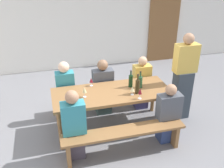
{
  "coord_description": "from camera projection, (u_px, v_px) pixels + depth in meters",
  "views": [
    {
      "loc": [
        -1.01,
        -3.77,
        2.85
      ],
      "look_at": [
        0.0,
        0.0,
        0.9
      ],
      "focal_mm": 41.2,
      "sensor_mm": 36.0,
      "label": 1
    }
  ],
  "objects": [
    {
      "name": "wine_glass_3",
      "position": [
        84.0,
        90.0,
        4.21
      ],
      "size": [
        0.07,
        0.07,
        0.19
      ],
      "color": "silver",
      "rests_on": "tasting_table"
    },
    {
      "name": "back_wall",
      "position": [
        81.0,
        9.0,
        6.74
      ],
      "size": [
        14.0,
        0.2,
        3.2
      ],
      "primitive_type": "cube",
      "color": "silver",
      "rests_on": "ground"
    },
    {
      "name": "wine_bottle_1",
      "position": [
        140.0,
        82.0,
        4.53
      ],
      "size": [
        0.08,
        0.08,
        0.31
      ],
      "color": "#234C2D",
      "rests_on": "tasting_table"
    },
    {
      "name": "seated_guest_far_0",
      "position": [
        66.0,
        92.0,
        4.83
      ],
      "size": [
        0.34,
        0.24,
        1.16
      ],
      "rotation": [
        0.0,
        0.0,
        -1.57
      ],
      "color": "#444253",
      "rests_on": "ground"
    },
    {
      "name": "wine_glass_1",
      "position": [
        91.0,
        81.0,
        4.59
      ],
      "size": [
        0.07,
        0.07,
        0.15
      ],
      "color": "silver",
      "rests_on": "tasting_table"
    },
    {
      "name": "tasting_table",
      "position": [
        112.0,
        96.0,
        4.46
      ],
      "size": [
        2.05,
        0.83,
        0.75
      ],
      "color": "olive",
      "rests_on": "ground"
    },
    {
      "name": "bench_near",
      "position": [
        124.0,
        135.0,
        3.99
      ],
      "size": [
        1.95,
        0.3,
        0.45
      ],
      "color": "olive",
      "rests_on": "ground"
    },
    {
      "name": "seated_guest_far_2",
      "position": [
        141.0,
        84.0,
        5.19
      ],
      "size": [
        0.35,
        0.24,
        1.11
      ],
      "rotation": [
        0.0,
        0.0,
        -1.57
      ],
      "color": "navy",
      "rests_on": "ground"
    },
    {
      "name": "ground_plane",
      "position": [
        112.0,
        127.0,
        4.76
      ],
      "size": [
        24.0,
        24.0,
        0.0
      ],
      "primitive_type": "plane",
      "color": "slate"
    },
    {
      "name": "seated_guest_near_1",
      "position": [
        168.0,
        115.0,
        4.24
      ],
      "size": [
        0.39,
        0.24,
        1.06
      ],
      "rotation": [
        0.0,
        0.0,
        1.57
      ],
      "color": "navy",
      "rests_on": "ground"
    },
    {
      "name": "seated_guest_near_0",
      "position": [
        74.0,
        126.0,
        3.85
      ],
      "size": [
        0.35,
        0.24,
        1.16
      ],
      "rotation": [
        0.0,
        0.0,
        1.57
      ],
      "color": "#4B424F",
      "rests_on": "ground"
    },
    {
      "name": "wine_bottle_2",
      "position": [
        137.0,
        86.0,
        4.33
      ],
      "size": [
        0.07,
        0.07,
        0.35
      ],
      "color": "#332814",
      "rests_on": "tasting_table"
    },
    {
      "name": "wine_glass_2",
      "position": [
        132.0,
        89.0,
        4.29
      ],
      "size": [
        0.08,
        0.08,
        0.16
      ],
      "color": "silver",
      "rests_on": "tasting_table"
    },
    {
      "name": "wooden_door",
      "position": [
        164.0,
        26.0,
        7.41
      ],
      "size": [
        0.9,
        0.06,
        2.1
      ],
      "primitive_type": "cube",
      "color": "brown",
      "rests_on": "ground"
    },
    {
      "name": "wine_glass_0",
      "position": [
        140.0,
        92.0,
        4.16
      ],
      "size": [
        0.06,
        0.06,
        0.19
      ],
      "color": "silver",
      "rests_on": "tasting_table"
    },
    {
      "name": "standing_host",
      "position": [
        183.0,
        79.0,
        4.75
      ],
      "size": [
        0.42,
        0.24,
        1.67
      ],
      "rotation": [
        0.0,
        0.0,
        3.14
      ],
      "color": "#333D47",
      "rests_on": "ground"
    },
    {
      "name": "wine_bottle_0",
      "position": [
        131.0,
        81.0,
        4.55
      ],
      "size": [
        0.07,
        0.07,
        0.31
      ],
      "color": "#143319",
      "rests_on": "tasting_table"
    },
    {
      "name": "bench_far",
      "position": [
        103.0,
        93.0,
        5.22
      ],
      "size": [
        1.95,
        0.3,
        0.45
      ],
      "color": "olive",
      "rests_on": "ground"
    },
    {
      "name": "seated_guest_far_1",
      "position": [
        103.0,
        88.0,
        5.0
      ],
      "size": [
        0.4,
        0.24,
        1.13
      ],
      "rotation": [
        0.0,
        0.0,
        -1.57
      ],
      "color": "#374C49",
      "rests_on": "ground"
    }
  ]
}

